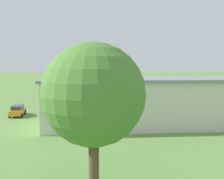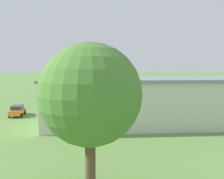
# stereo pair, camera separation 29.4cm
# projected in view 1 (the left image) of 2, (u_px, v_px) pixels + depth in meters

# --- Properties ---
(ground_plane) EXTENTS (400.00, 400.00, 0.00)m
(ground_plane) POSITION_uv_depth(u_px,v_px,m) (117.00, 96.00, 72.66)
(ground_plane) COLOR #608C42
(hangar) EXTENTS (36.25, 12.50, 6.09)m
(hangar) POSITION_uv_depth(u_px,v_px,m) (181.00, 101.00, 39.61)
(hangar) COLOR beige
(hangar) RESTS_ON ground_plane
(biplane) EXTENTS (8.31, 7.07, 3.81)m
(biplane) POSITION_uv_depth(u_px,v_px,m) (86.00, 81.00, 67.32)
(biplane) COLOR silver
(car_orange) EXTENTS (2.00, 4.71, 1.60)m
(car_orange) POSITION_uv_depth(u_px,v_px,m) (18.00, 110.00, 45.72)
(car_orange) COLOR orange
(car_orange) RESTS_ON ground_plane
(person_watching_takeoff) EXTENTS (0.46, 0.46, 1.70)m
(person_watching_takeoff) POSITION_uv_depth(u_px,v_px,m) (49.00, 105.00, 51.47)
(person_watching_takeoff) COLOR navy
(person_watching_takeoff) RESTS_ON ground_plane
(tree_by_windsock) EXTENTS (6.16, 6.16, 9.24)m
(tree_by_windsock) POSITION_uv_depth(u_px,v_px,m) (93.00, 95.00, 17.65)
(tree_by_windsock) COLOR brown
(tree_by_windsock) RESTS_ON ground_plane
(windsock) EXTENTS (1.42, 1.36, 7.02)m
(windsock) POSITION_uv_depth(u_px,v_px,m) (63.00, 70.00, 81.06)
(windsock) COLOR silver
(windsock) RESTS_ON ground_plane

